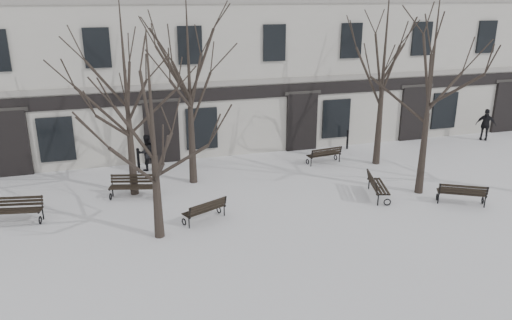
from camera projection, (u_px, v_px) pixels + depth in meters
name	position (u px, v px, depth m)	size (l,w,h in m)	color
ground	(290.00, 223.00, 17.43)	(100.00, 100.00, 0.00)	white
building	(211.00, 33.00, 27.46)	(40.40, 10.20, 11.40)	beige
tree_1	(151.00, 112.00, 15.12)	(4.69, 4.69, 6.70)	black
tree_2	(432.00, 71.00, 18.55)	(5.43, 5.43, 7.76)	black
tree_4	(125.00, 73.00, 18.43)	(5.40, 5.40, 7.71)	black
tree_5	(189.00, 65.00, 19.62)	(5.52, 5.52, 7.88)	black
tree_6	(385.00, 50.00, 21.84)	(5.87, 5.87, 8.39)	black
bench_0	(16.00, 209.00, 17.33)	(1.84, 0.94, 0.89)	black
bench_1	(205.00, 210.00, 17.42)	(1.67, 1.19, 0.80)	black
bench_2	(462.00, 193.00, 18.78)	(1.80, 1.38, 0.88)	black
bench_3	(133.00, 186.00, 19.44)	(1.88, 1.08, 0.90)	black
bench_4	(324.00, 154.00, 23.35)	(1.70, 0.81, 0.82)	black
bench_5	(377.00, 185.00, 19.48)	(1.13, 1.86, 0.89)	black
bollard_a	(138.00, 159.00, 22.14)	(0.15, 0.15, 1.14)	black
bollard_b	(348.00, 139.00, 25.54)	(0.13, 0.13, 1.00)	black
pedestrian_b	(148.00, 170.00, 22.62)	(0.81, 0.63, 1.66)	black
pedestrian_c	(483.00, 140.00, 27.23)	(1.02, 0.42, 1.73)	black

